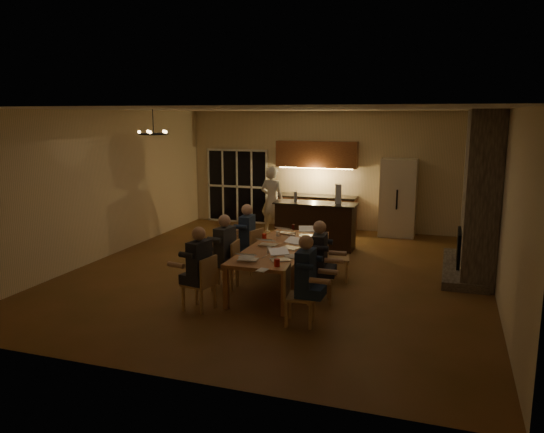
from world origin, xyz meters
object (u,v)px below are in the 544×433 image
at_px(chair_left_near, 199,283).
at_px(chair_right_far, 337,258).
at_px(chair_right_near, 300,296).
at_px(plate_near, 292,256).
at_px(laptop_f, 307,230).
at_px(mug_back, 278,234).
at_px(bar_bottle, 295,197).
at_px(person_left_near, 200,269).
at_px(person_right_mid, 319,261).
at_px(person_left_far, 247,238).
at_px(standing_person, 272,200).
at_px(laptop_c, 268,239).
at_px(mug_front, 269,250).
at_px(bar_blender, 338,194).
at_px(laptop_b, 280,254).
at_px(can_right, 306,242).
at_px(redcup_near, 277,263).
at_px(plate_left, 246,258).
at_px(bar_island, 315,225).
at_px(person_right_near, 306,280).
at_px(chair_right_mid, 319,276).
at_px(redcup_mid, 264,237).
at_px(dining_table, 281,266).
at_px(laptop_e, 286,228).
at_px(plate_far, 311,239).
at_px(person_left_mid, 225,253).
at_px(laptop_a, 248,253).
at_px(laptop_d, 290,242).
at_px(can_cola, 293,227).
at_px(chair_left_mid, 225,265).
at_px(chandelier, 154,134).
at_px(can_silver, 275,253).
at_px(refrigerator, 398,198).

distance_m(chair_left_near, chair_right_far, 2.86).
xyz_separation_m(chair_right_near, plate_near, (-0.42, 1.00, 0.31)).
height_order(laptop_f, mug_back, laptop_f).
bearing_deg(chair_left_near, bar_bottle, -174.01).
relative_size(chair_right_near, person_left_near, 0.64).
distance_m(person_right_mid, person_left_far, 2.08).
distance_m(standing_person, laptop_c, 4.24).
xyz_separation_m(mug_front, bar_blender, (0.48, 3.50, 0.50)).
relative_size(laptop_b, can_right, 2.67).
bearing_deg(redcup_near, plate_left, 154.29).
height_order(bar_island, person_right_near, person_right_near).
bearing_deg(chair_right_mid, redcup_mid, 35.85).
relative_size(dining_table, laptop_e, 8.99).
relative_size(person_left_far, plate_far, 5.20).
relative_size(chair_right_far, person_right_mid, 0.64).
height_order(person_left_mid, laptop_b, person_left_mid).
xyz_separation_m(laptop_f, plate_near, (0.17, -1.60, -0.10)).
height_order(standing_person, laptop_e, standing_person).
bearing_deg(bar_island, person_left_mid, -102.18).
bearing_deg(laptop_a, person_right_mid, -159.95).
bearing_deg(laptop_d, plate_left, -99.29).
bearing_deg(dining_table, standing_person, 110.71).
bearing_deg(person_left_mid, bar_bottle, -175.95).
height_order(laptop_f, plate_far, laptop_f).
xyz_separation_m(chair_right_far, can_cola, (-1.09, 0.74, 0.37)).
height_order(laptop_e, bar_blender, bar_blender).
height_order(chair_right_mid, person_left_mid, person_left_mid).
relative_size(chair_right_mid, laptop_a, 2.78).
xyz_separation_m(chair_left_near, laptop_b, (1.16, 0.67, 0.42)).
bearing_deg(mug_back, plate_near, -63.08).
distance_m(chair_left_mid, can_cola, 2.04).
distance_m(chandelier, bar_bottle, 3.98).
distance_m(person_left_mid, laptop_d, 1.18).
xyz_separation_m(redcup_near, bar_bottle, (-0.92, 4.22, 0.39)).
bearing_deg(can_silver, can_cola, 97.98).
relative_size(laptop_d, mug_front, 3.20).
distance_m(person_left_far, redcup_near, 2.24).
xyz_separation_m(person_left_near, person_right_mid, (1.68, 1.08, 0.00)).
relative_size(refrigerator, chandelier, 3.70).
xyz_separation_m(person_left_far, plate_near, (1.30, -1.25, 0.07)).
relative_size(chandelier, bar_bottle, 2.25).
height_order(chair_left_mid, chair_right_mid, same).
bearing_deg(plate_far, plate_near, -89.27).
bearing_deg(plate_far, chair_left_mid, -137.62).
height_order(standing_person, plate_far, standing_person).
height_order(chair_left_near, chair_right_far, same).
bearing_deg(chair_right_near, redcup_mid, 25.63).
distance_m(person_right_mid, laptop_e, 1.90).
bearing_deg(laptop_b, chandelier, 133.60).
height_order(person_right_near, laptop_c, person_right_near).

